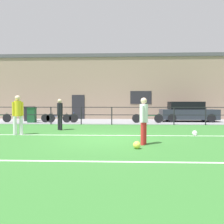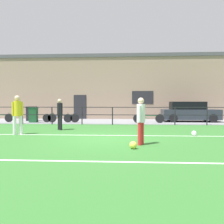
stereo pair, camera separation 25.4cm
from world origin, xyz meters
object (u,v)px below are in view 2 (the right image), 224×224
(player_goalkeeper, at_px, (60,112))
(bicycle_parked_2, at_px, (57,118))
(bicycle_parked_0, at_px, (149,118))
(parked_car_red, at_px, (189,112))
(player_winger, at_px, (141,118))
(player_striker, at_px, (18,112))
(trash_bin_0, at_px, (31,114))
(bicycle_parked_3, at_px, (63,118))
(soccer_ball_spare, at_px, (133,145))
(trash_bin_1, at_px, (33,115))
(soccer_ball_match, at_px, (194,133))

(player_goalkeeper, height_order, bicycle_parked_2, player_goalkeeper)
(player_goalkeeper, bearing_deg, bicycle_parked_0, -87.34)
(parked_car_red, distance_m, bicycle_parked_2, 9.69)
(player_goalkeeper, bearing_deg, player_winger, -174.18)
(player_striker, height_order, trash_bin_0, player_striker)
(player_goalkeeper, height_order, bicycle_parked_3, player_goalkeeper)
(soccer_ball_spare, distance_m, trash_bin_1, 11.39)
(bicycle_parked_0, relative_size, bicycle_parked_3, 0.94)
(soccer_ball_match, bearing_deg, trash_bin_1, 147.59)
(parked_car_red, distance_m, bicycle_parked_0, 3.45)
(player_striker, bearing_deg, trash_bin_0, -104.22)
(player_striker, distance_m, trash_bin_1, 6.42)
(soccer_ball_match, relative_size, bicycle_parked_3, 0.09)
(trash_bin_1, bearing_deg, bicycle_parked_3, 1.80)
(soccer_ball_spare, bearing_deg, parked_car_red, 67.14)
(player_goalkeeper, xyz_separation_m, player_winger, (3.96, -4.06, -0.02))
(player_winger, bearing_deg, bicycle_parked_0, 13.46)
(bicycle_parked_0, distance_m, bicycle_parked_2, 6.45)
(player_winger, bearing_deg, parked_car_red, -2.57)
(player_winger, relative_size, bicycle_parked_3, 0.70)
(player_goalkeeper, height_order, player_striker, player_striker)
(soccer_ball_match, xyz_separation_m, bicycle_parked_0, (-1.38, 6.12, 0.23))
(player_winger, bearing_deg, bicycle_parked_3, 51.08)
(player_striker, distance_m, bicycle_parked_3, 6.26)
(soccer_ball_match, bearing_deg, bicycle_parked_0, 102.68)
(soccer_ball_match, height_order, trash_bin_0, trash_bin_0)
(bicycle_parked_0, bearing_deg, bicycle_parked_2, 180.00)
(soccer_ball_match, relative_size, bicycle_parked_0, 0.10)
(player_winger, xyz_separation_m, parked_car_red, (4.17, 9.80, -0.18))
(soccer_ball_match, bearing_deg, player_striker, -179.27)
(trash_bin_0, height_order, trash_bin_1, trash_bin_0)
(player_goalkeeper, xyz_separation_m, parked_car_red, (8.13, 5.74, -0.19))
(trash_bin_0, relative_size, trash_bin_1, 1.05)
(parked_car_red, bearing_deg, player_winger, -113.06)
(trash_bin_0, bearing_deg, trash_bin_1, -62.44)
(soccer_ball_spare, height_order, bicycle_parked_2, bicycle_parked_2)
(player_goalkeeper, bearing_deg, bicycle_parked_3, -25.27)
(soccer_ball_match, height_order, bicycle_parked_0, bicycle_parked_0)
(parked_car_red, distance_m, bicycle_parked_3, 9.26)
(bicycle_parked_3, xyz_separation_m, trash_bin_0, (-2.88, 1.34, 0.23))
(bicycle_parked_2, xyz_separation_m, bicycle_parked_3, (0.44, 0.00, 0.01))
(player_goalkeeper, relative_size, soccer_ball_match, 7.53)
(soccer_ball_match, height_order, parked_car_red, parked_car_red)
(soccer_ball_match, distance_m, trash_bin_0, 12.69)
(player_striker, height_order, soccer_ball_spare, player_striker)
(parked_car_red, xyz_separation_m, bicycle_parked_2, (-9.58, -1.38, -0.39))
(parked_car_red, height_order, bicycle_parked_0, parked_car_red)
(soccer_ball_spare, relative_size, trash_bin_1, 0.22)
(bicycle_parked_3, bearing_deg, trash_bin_0, 155.09)
(bicycle_parked_2, bearing_deg, trash_bin_1, -177.74)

